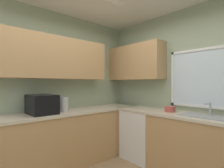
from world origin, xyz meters
TOP-DOWN VIEW (x-y plane):
  - room_shell at (-0.34, 0.41)m, footprint 3.53×3.47m
  - counter_run_left at (-1.40, 0.00)m, footprint 0.65×3.08m
  - counter_run_back at (0.21, 1.36)m, footprint 2.62×0.65m
  - dishwasher at (-0.74, 1.33)m, footprint 0.60×0.60m
  - microwave at (-1.40, -0.26)m, footprint 0.48×0.36m
  - kettle at (-1.38, 0.10)m, footprint 0.14×0.14m
  - sink_assembly at (0.35, 1.37)m, footprint 0.63×0.40m
  - bowl at (-0.19, 1.36)m, footprint 0.16×0.16m

SIDE VIEW (x-z plane):
  - dishwasher at x=-0.74m, z-range 0.00..0.87m
  - counter_run_left at x=-1.40m, z-range 0.00..0.91m
  - counter_run_back at x=0.21m, z-range 0.00..0.91m
  - sink_assembly at x=0.35m, z-range 0.82..1.02m
  - bowl at x=-0.19m, z-range 0.91..1.00m
  - kettle at x=-1.38m, z-range 0.91..1.15m
  - microwave at x=-1.40m, z-range 0.91..1.20m
  - room_shell at x=-0.34m, z-range 0.40..3.11m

